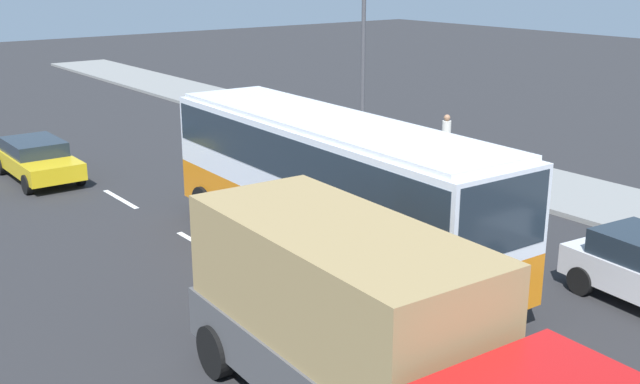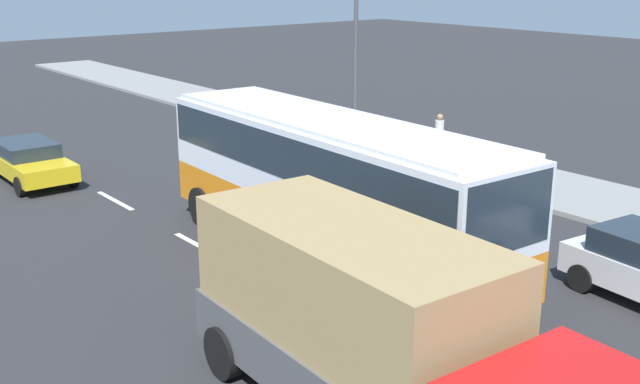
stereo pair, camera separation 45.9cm
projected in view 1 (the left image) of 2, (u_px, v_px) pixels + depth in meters
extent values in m
plane|color=#28282B|center=(298.00, 237.00, 20.51)|extent=(120.00, 120.00, 0.00)
cube|color=gray|center=(515.00, 179.00, 25.75)|extent=(80.00, 4.00, 0.15)
cube|color=white|center=(19.00, 141.00, 31.55)|extent=(2.40, 0.16, 0.01)
cube|color=white|center=(73.00, 172.00, 26.90)|extent=(2.40, 0.16, 0.01)
cube|color=white|center=(120.00, 199.00, 23.82)|extent=(2.40, 0.16, 0.01)
cube|color=white|center=(201.00, 245.00, 19.94)|extent=(2.40, 0.16, 0.01)
cube|color=white|center=(432.00, 377.00, 13.58)|extent=(2.40, 0.16, 0.01)
cube|color=orange|center=(329.00, 219.00, 18.57)|extent=(10.98, 2.98, 1.10)
cube|color=silver|center=(329.00, 161.00, 18.15)|extent=(10.98, 2.98, 1.80)
cube|color=#1E2833|center=(329.00, 150.00, 18.08)|extent=(10.76, 3.00, 0.99)
cube|color=#1E2833|center=(502.00, 216.00, 13.91)|extent=(0.22, 2.33, 1.44)
cube|color=silver|center=(329.00, 121.00, 17.88)|extent=(10.54, 2.81, 0.12)
cylinder|color=black|center=(479.00, 279.00, 16.39)|extent=(1.11, 0.35, 1.10)
cylinder|color=black|center=(393.00, 307.00, 15.05)|extent=(1.11, 0.35, 1.10)
cylinder|color=black|center=(301.00, 201.00, 21.78)|extent=(1.11, 0.35, 1.10)
cylinder|color=black|center=(226.00, 217.00, 20.44)|extent=(1.11, 0.35, 1.10)
cylinder|color=black|center=(279.00, 191.00, 22.72)|extent=(1.11, 0.35, 1.10)
cylinder|color=black|center=(205.00, 205.00, 21.38)|extent=(1.11, 0.35, 1.10)
cube|color=#4C4C4F|center=(337.00, 355.00, 12.45)|extent=(5.91, 2.79, 0.90)
cube|color=#997F51|center=(337.00, 279.00, 12.06)|extent=(5.68, 2.68, 1.78)
cylinder|color=black|center=(431.00, 383.00, 12.46)|extent=(0.97, 0.33, 0.96)
cylinder|color=black|center=(326.00, 317.00, 14.80)|extent=(0.97, 0.33, 0.96)
cylinder|color=black|center=(215.00, 351.00, 13.50)|extent=(0.97, 0.33, 0.96)
cylinder|color=black|center=(629.00, 266.00, 17.70)|extent=(0.66, 0.27, 0.64)
cylinder|color=black|center=(581.00, 281.00, 16.88)|extent=(0.66, 0.27, 0.64)
cube|color=gold|center=(38.00, 163.00, 25.79)|extent=(4.30, 1.82, 0.55)
cube|color=#1E2833|center=(34.00, 146.00, 25.88)|extent=(2.37, 1.66, 0.46)
cylinder|color=black|center=(80.00, 176.00, 25.22)|extent=(0.64, 0.21, 0.64)
cylinder|color=black|center=(27.00, 185.00, 24.24)|extent=(0.64, 0.21, 0.64)
cylinder|color=black|center=(50.00, 158.00, 27.50)|extent=(0.64, 0.21, 0.64)
cylinder|color=black|center=(1.00, 165.00, 26.52)|extent=(0.64, 0.21, 0.64)
cylinder|color=#38334C|center=(447.00, 149.00, 27.74)|extent=(0.14, 0.14, 0.85)
cylinder|color=#38334C|center=(444.00, 150.00, 27.66)|extent=(0.14, 0.14, 0.85)
cylinder|color=beige|center=(447.00, 130.00, 27.49)|extent=(0.32, 0.32, 0.64)
sphere|color=#9E7051|center=(447.00, 118.00, 27.36)|extent=(0.23, 0.23, 0.23)
cylinder|color=#47474C|center=(363.00, 61.00, 28.51)|extent=(0.16, 0.16, 6.79)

